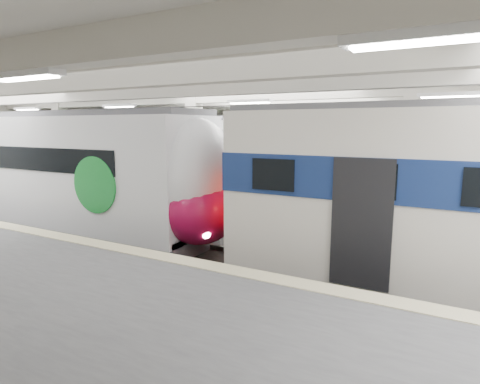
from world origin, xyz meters
The scene contains 3 objects.
station_hall centered at (0.00, -1.74, 3.24)m, with size 36.00×24.00×5.75m.
modern_emu centered at (-6.09, 0.00, 2.28)m, with size 14.51×3.00×4.65m.
far_train centered at (-6.00, 5.50, 2.35)m, with size 14.36×3.31×4.55m.
Camera 1 is at (6.35, -10.26, 4.12)m, focal length 30.00 mm.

